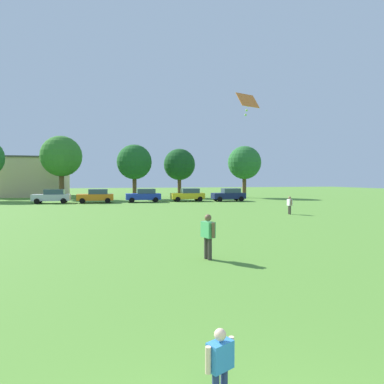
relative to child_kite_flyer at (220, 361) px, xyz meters
name	(u,v)px	position (x,y,z in m)	size (l,w,h in m)	color
ground_plane	(120,211)	(-0.38, 27.88, -0.61)	(160.00, 160.00, 0.00)	#568C33
child_kite_flyer	(220,361)	(0.00, 0.00, 0.00)	(0.45, 0.32, 1.03)	navy
adult_bystander	(208,233)	(2.14, 7.85, 0.37)	(0.45, 0.76, 1.65)	#3F3833
bystander_near_trees	(290,204)	(13.18, 21.51, 0.27)	(0.31, 0.71, 1.49)	#3F3833
kite	(248,102)	(5.05, 11.18, 5.98)	(1.21, 0.85, 1.09)	orange
parked_car_silver_0	(52,196)	(-7.97, 39.78, 0.24)	(4.30, 2.02, 1.68)	silver
parked_car_orange_1	(96,196)	(-2.88, 39.26, 0.24)	(4.30, 2.02, 1.68)	orange
parked_car_blue_2	(144,195)	(2.93, 39.26, 0.24)	(4.30, 2.02, 1.68)	#1E38AD
parked_car_yellow_3	(188,195)	(8.73, 39.58, 0.24)	(4.30, 2.02, 1.68)	yellow
parked_car_navy_4	(229,195)	(14.00, 38.52, 0.24)	(4.30, 2.02, 1.68)	#141E4C
tree_left	(61,156)	(-8.01, 48.79, 5.56)	(5.87, 5.87, 9.15)	brown
tree_center	(134,162)	(2.33, 46.94, 4.77)	(5.11, 5.11, 7.97)	brown
tree_right	(179,165)	(9.34, 48.24, 4.52)	(4.88, 4.88, 7.60)	brown
tree_far_right	(244,163)	(19.12, 45.74, 4.80)	(5.14, 5.14, 8.01)	brown
house_left	(29,177)	(-14.19, 57.72, 2.66)	(12.28, 8.93, 6.52)	beige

